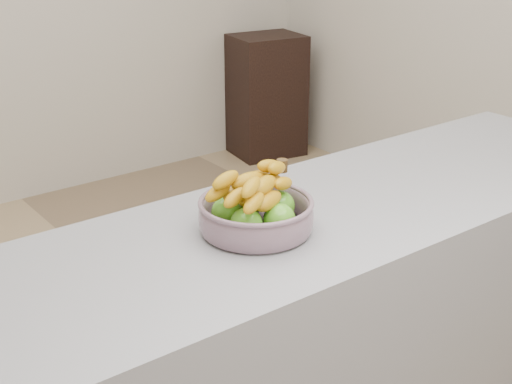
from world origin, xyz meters
The scene contains 4 objects.
ground centered at (0.00, 0.00, 0.00)m, with size 4.00×4.00×0.00m, color tan.
counter centered at (0.00, -0.68, 0.45)m, with size 2.00×0.60×0.90m, color gray.
cabinet centered at (1.65, 1.78, 0.40)m, with size 0.45×0.36×0.81m, color black.
fruit_bowl centered at (-0.30, -0.68, 0.95)m, with size 0.27×0.27×0.15m.
Camera 1 is at (-1.22, -1.89, 1.63)m, focal length 50.00 mm.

